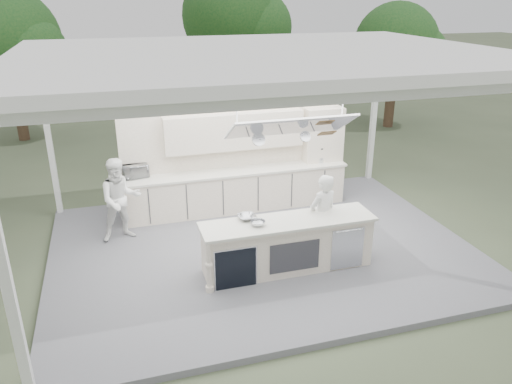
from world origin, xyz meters
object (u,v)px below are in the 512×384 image
object	(u,v)px
demo_island	(287,245)
head_chef	(322,216)
back_counter	(237,190)
sous_chef	(120,200)

from	to	relation	value
demo_island	head_chef	size ratio (longest dim) A/B	1.91
back_counter	head_chef	xyz separation A→B (m)	(0.96, -2.56, 0.34)
head_chef	sous_chef	xyz separation A→B (m)	(-3.53, 1.81, 0.03)
head_chef	back_counter	bearing A→B (deg)	-86.70
demo_island	sous_chef	world-z (taller)	sous_chef
demo_island	head_chef	distance (m)	0.89
back_counter	head_chef	world-z (taller)	head_chef
back_counter	demo_island	bearing A→B (deg)	-86.37
back_counter	sous_chef	world-z (taller)	sous_chef
demo_island	back_counter	distance (m)	2.82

